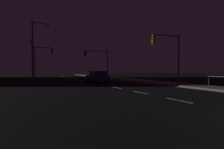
% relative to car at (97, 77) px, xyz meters
% --- Properties ---
extents(ground_plane, '(112.00, 112.00, 0.00)m').
position_rel_car_xyz_m(ground_plane, '(-0.51, -2.39, -0.82)').
color(ground_plane, black).
rests_on(ground_plane, ground).
extents(sidewalk_right, '(2.99, 77.00, 0.14)m').
position_rel_car_xyz_m(sidewalk_right, '(7.27, -2.39, -0.75)').
color(sidewalk_right, gray).
rests_on(sidewalk_right, ground).
extents(lane_markings_center, '(0.14, 50.00, 0.01)m').
position_rel_car_xyz_m(lane_markings_center, '(-0.51, 1.11, -0.82)').
color(lane_markings_center, silver).
rests_on(lane_markings_center, ground).
extents(lane_edge_line, '(0.14, 53.00, 0.01)m').
position_rel_car_xyz_m(lane_edge_line, '(5.53, 2.61, -0.82)').
color(lane_edge_line, silver).
rests_on(lane_edge_line, ground).
extents(car, '(1.97, 4.46, 1.57)m').
position_rel_car_xyz_m(car, '(0.00, 0.00, 0.00)').
color(car, navy).
rests_on(car, ground).
extents(traffic_light_far_right, '(3.51, 0.51, 5.44)m').
position_rel_car_xyz_m(traffic_light_far_right, '(4.91, -7.73, 3.13)').
color(traffic_light_far_right, '#38383D').
rests_on(traffic_light_far_right, sidewalk_right).
extents(traffic_light_far_center, '(3.11, 0.45, 5.77)m').
position_rel_car_xyz_m(traffic_light_far_center, '(-5.84, 11.18, 3.18)').
color(traffic_light_far_center, '#4C4C51').
rests_on(traffic_light_far_center, ground).
extents(traffic_light_near_left, '(4.67, 0.80, 5.37)m').
position_rel_car_xyz_m(traffic_light_near_left, '(4.05, 10.68, 3.15)').
color(traffic_light_near_left, '#2D3033').
rests_on(traffic_light_near_left, sidewalk_right).
extents(street_lamp_across_street, '(0.56, 1.52, 8.06)m').
position_rel_car_xyz_m(street_lamp_across_street, '(-7.17, 20.45, 3.93)').
color(street_lamp_across_street, '#38383D').
rests_on(street_lamp_across_street, ground).
extents(street_lamp_mid_block, '(2.23, 0.74, 7.70)m').
position_rel_car_xyz_m(street_lamp_mid_block, '(-7.38, 1.85, 3.80)').
color(street_lamp_mid_block, '#4C4C51').
rests_on(street_lamp_mid_block, ground).
extents(street_lamp_corner, '(2.42, 0.46, 6.52)m').
position_rel_car_xyz_m(street_lamp_corner, '(7.11, 24.37, 3.33)').
color(street_lamp_corner, '#2D3033').
rests_on(street_lamp_corner, sidewalk_right).
extents(barrier_fence, '(0.09, 27.33, 0.98)m').
position_rel_car_xyz_m(barrier_fence, '(8.62, -8.27, 0.06)').
color(barrier_fence, '#59595E').
rests_on(barrier_fence, sidewalk_right).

